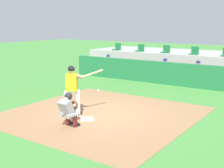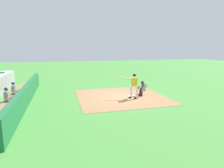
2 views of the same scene
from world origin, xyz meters
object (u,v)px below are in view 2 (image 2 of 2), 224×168
home_plate (131,96)px  dugout_player_1 (9,98)px  batter_at_plate (134,84)px  dugout_player_2 (16,91)px  catcher_crouched (142,88)px  stadium_seat_6 (1,72)px

home_plate → dugout_player_1: bearing=97.0°
home_plate → batter_at_plate: bearing=173.8°
home_plate → dugout_player_2: dugout_player_2 is taller
dugout_player_2 → batter_at_plate: bearing=-101.3°
batter_at_plate → dugout_player_1: size_ratio=1.39×
catcher_crouched → dugout_player_2: (0.92, 9.03, 0.06)m
home_plate → dugout_player_1: dugout_player_1 is taller
home_plate → batter_at_plate: size_ratio=0.24×
batter_at_plate → dugout_player_2: (1.61, 8.07, -0.36)m
home_plate → stadium_seat_6: 11.70m
batter_at_plate → stadium_seat_6: bearing=58.2°
batter_at_plate → catcher_crouched: size_ratio=0.93×
stadium_seat_6 → home_plate: bearing=-118.7°
home_plate → dugout_player_2: bearing=83.5°
dugout_player_2 → dugout_player_1: bearing=180.0°
batter_at_plate → dugout_player_1: (-0.31, 8.07, -0.36)m
catcher_crouched → stadium_seat_6: stadium_seat_6 is taller
batter_at_plate → catcher_crouched: bearing=-54.4°
home_plate → stadium_seat_6: size_ratio=0.92×
home_plate → dugout_player_2: (0.93, 8.14, 0.65)m
dugout_player_1 → catcher_crouched: bearing=-83.7°
batter_at_plate → catcher_crouched: 1.26m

